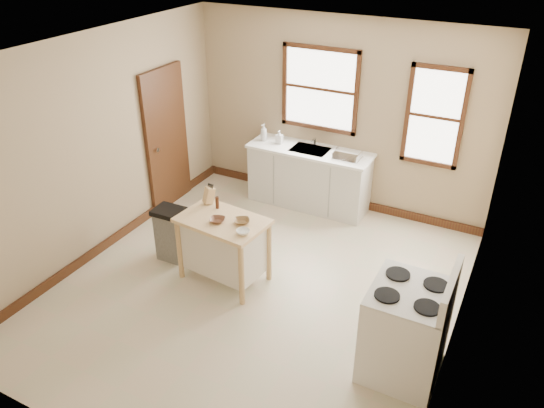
{
  "coord_description": "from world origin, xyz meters",
  "views": [
    {
      "loc": [
        2.51,
        -4.44,
        4.0
      ],
      "look_at": [
        0.0,
        0.4,
        0.97
      ],
      "focal_mm": 35.0,
      "sensor_mm": 36.0,
      "label": 1
    }
  ],
  "objects": [
    {
      "name": "gas_stove",
      "position": [
        1.88,
        -0.46,
        0.62
      ],
      "size": [
        0.77,
        0.79,
        1.23
      ],
      "primitive_type": null,
      "color": "white",
      "rests_on": "ground"
    },
    {
      "name": "pepper_grinder",
      "position": [
        -0.64,
        0.2,
        0.92
      ],
      "size": [
        0.04,
        0.04,
        0.15
      ],
      "primitive_type": "cylinder",
      "rotation": [
        0.0,
        0.0,
        -0.02
      ],
      "color": "#3D1E10",
      "rests_on": "kitchen_island"
    },
    {
      "name": "door_left",
      "position": [
        -2.21,
        1.3,
        1.05
      ],
      "size": [
        0.06,
        0.9,
        2.1
      ],
      "primitive_type": "cube",
      "color": "#3D1B10",
      "rests_on": "ground"
    },
    {
      "name": "ceiling",
      "position": [
        0.0,
        0.0,
        2.8
      ],
      "size": [
        5.0,
        5.0,
        0.0
      ],
      "primitive_type": "plane",
      "rotation": [
        3.14,
        0.0,
        0.0
      ],
      "color": "white",
      "rests_on": "ground"
    },
    {
      "name": "soap_bottle_a",
      "position": [
        -1.07,
        2.19,
        1.05
      ],
      "size": [
        0.12,
        0.12,
        0.26
      ],
      "primitive_type": "imported",
      "rotation": [
        0.0,
        0.0,
        -0.24
      ],
      "color": "#B2B2B2",
      "rests_on": "sink_counter"
    },
    {
      "name": "baseboard_back",
      "position": [
        0.0,
        2.47,
        0.06
      ],
      "size": [
        4.5,
        0.04,
        0.12
      ],
      "primitive_type": "cube",
      "color": "#3D1B10",
      "rests_on": "ground"
    },
    {
      "name": "faucet",
      "position": [
        -0.3,
        2.38,
        1.03
      ],
      "size": [
        0.03,
        0.03,
        0.22
      ],
      "primitive_type": "cylinder",
      "color": "silver",
      "rests_on": "sink_counter"
    },
    {
      "name": "wall_right",
      "position": [
        2.25,
        0.0,
        1.4
      ],
      "size": [
        0.04,
        5.0,
        2.8
      ],
      "primitive_type": "cube",
      "color": "tan",
      "rests_on": "ground"
    },
    {
      "name": "wall_back",
      "position": [
        0.0,
        2.5,
        1.4
      ],
      "size": [
        4.5,
        0.04,
        2.8
      ],
      "primitive_type": "cube",
      "color": "tan",
      "rests_on": "ground"
    },
    {
      "name": "bowl_a",
      "position": [
        -0.46,
        -0.07,
        0.86
      ],
      "size": [
        0.22,
        0.22,
        0.04
      ],
      "primitive_type": "imported",
      "rotation": [
        0.0,
        0.0,
        0.32
      ],
      "color": "brown",
      "rests_on": "kitchen_island"
    },
    {
      "name": "kitchen_island",
      "position": [
        -0.44,
        0.0,
        0.42
      ],
      "size": [
        1.09,
        0.76,
        0.84
      ],
      "primitive_type": null,
      "rotation": [
        0.0,
        0.0,
        -0.1
      ],
      "color": "#F3C38F",
      "rests_on": "ground"
    },
    {
      "name": "window_side",
      "position": [
        1.35,
        2.48,
        1.6
      ],
      "size": [
        0.77,
        0.06,
        1.37
      ],
      "primitive_type": null,
      "color": "#3D1B10",
      "rests_on": "wall_back"
    },
    {
      "name": "window_main",
      "position": [
        -0.3,
        2.48,
        1.75
      ],
      "size": [
        1.17,
        0.06,
        1.22
      ],
      "primitive_type": null,
      "color": "#3D1B10",
      "rests_on": "wall_back"
    },
    {
      "name": "knife_block",
      "position": [
        -0.79,
        0.26,
        0.94
      ],
      "size": [
        0.14,
        0.14,
        0.2
      ],
      "primitive_type": null,
      "rotation": [
        0.0,
        0.0,
        -0.53
      ],
      "color": "tan",
      "rests_on": "kitchen_island"
    },
    {
      "name": "trash_bin",
      "position": [
        -1.29,
        0.07,
        0.36
      ],
      "size": [
        0.38,
        0.32,
        0.72
      ],
      "primitive_type": null,
      "rotation": [
        0.0,
        0.0,
        0.03
      ],
      "color": "gray",
      "rests_on": "ground"
    },
    {
      "name": "dish_rack",
      "position": [
        0.3,
        2.15,
        0.97
      ],
      "size": [
        0.46,
        0.41,
        0.1
      ],
      "primitive_type": null,
      "rotation": [
        0.0,
        0.0,
        0.41
      ],
      "color": "silver",
      "rests_on": "sink_counter"
    },
    {
      "name": "soap_bottle_b",
      "position": [
        -0.81,
        2.2,
        1.02
      ],
      "size": [
        0.1,
        0.1,
        0.2
      ],
      "primitive_type": "imported",
      "rotation": [
        0.0,
        0.0,
        0.05
      ],
      "color": "#B2B2B2",
      "rests_on": "sink_counter"
    },
    {
      "name": "bowl_b",
      "position": [
        -0.2,
        0.04,
        0.86
      ],
      "size": [
        0.25,
        0.25,
        0.04
      ],
      "primitive_type": "imported",
      "rotation": [
        0.0,
        0.0,
        0.56
      ],
      "color": "brown",
      "rests_on": "kitchen_island"
    },
    {
      "name": "floor",
      "position": [
        0.0,
        0.0,
        0.0
      ],
      "size": [
        5.0,
        5.0,
        0.0
      ],
      "primitive_type": "plane",
      "color": "beige",
      "rests_on": "ground"
    },
    {
      "name": "sink_counter",
      "position": [
        -0.3,
        2.2,
        0.46
      ],
      "size": [
        1.86,
        0.62,
        0.92
      ],
      "primitive_type": null,
      "color": "beige",
      "rests_on": "ground"
    },
    {
      "name": "bowl_c",
      "position": [
        -0.07,
        -0.16,
        0.87
      ],
      "size": [
        0.15,
        0.15,
        0.05
      ],
      "primitive_type": "imported",
      "rotation": [
        0.0,
        0.0,
        -0.0
      ],
      "color": "white",
      "rests_on": "kitchen_island"
    },
    {
      "name": "wall_left",
      "position": [
        -2.25,
        0.0,
        1.4
      ],
      "size": [
        0.04,
        5.0,
        2.8
      ],
      "primitive_type": "cube",
      "color": "tan",
      "rests_on": "ground"
    },
    {
      "name": "baseboard_left",
      "position": [
        -2.22,
        0.0,
        0.06
      ],
      "size": [
        0.04,
        5.0,
        0.12
      ],
      "primitive_type": "cube",
      "color": "#3D1B10",
      "rests_on": "ground"
    }
  ]
}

